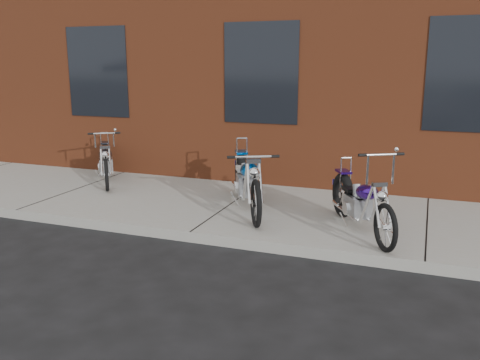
% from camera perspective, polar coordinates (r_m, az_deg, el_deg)
% --- Properties ---
extents(ground, '(120.00, 120.00, 0.00)m').
position_cam_1_polar(ground, '(6.98, -5.63, -7.00)').
color(ground, black).
rests_on(ground, ground).
extents(sidewalk, '(22.00, 3.00, 0.15)m').
position_cam_1_polar(sidewalk, '(8.26, -1.06, -3.21)').
color(sidewalk, '#9B9B99').
rests_on(sidewalk, ground).
extents(building_brick, '(22.00, 10.00, 8.00)m').
position_cam_1_polar(building_brick, '(14.27, 9.11, 19.35)').
color(building_brick, brown).
rests_on(building_brick, ground).
extents(chopper_purple, '(1.12, 1.86, 1.17)m').
position_cam_1_polar(chopper_purple, '(7.02, 13.38, -2.66)').
color(chopper_purple, black).
rests_on(chopper_purple, sidewalk).
extents(chopper_blue, '(1.18, 2.14, 1.02)m').
position_cam_1_polar(chopper_blue, '(7.83, 0.84, -0.32)').
color(chopper_blue, black).
rests_on(chopper_blue, sidewalk).
extents(chopper_third, '(1.25, 1.70, 1.03)m').
position_cam_1_polar(chopper_third, '(10.02, -14.81, 1.83)').
color(chopper_third, black).
rests_on(chopper_third, sidewalk).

